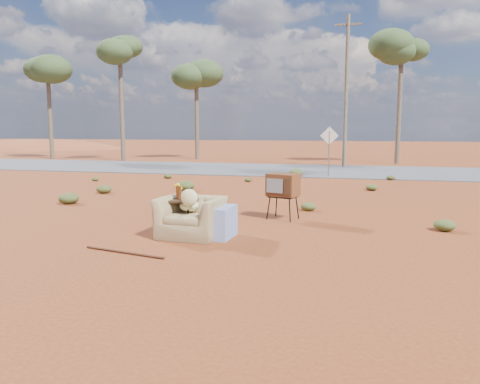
# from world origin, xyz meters

# --- Properties ---
(ground) EXTENTS (140.00, 140.00, 0.00)m
(ground) POSITION_xyz_m (0.00, 0.00, 0.00)
(ground) COLOR brown
(ground) RESTS_ON ground
(highway) EXTENTS (140.00, 7.00, 0.04)m
(highway) POSITION_xyz_m (0.00, 15.00, 0.02)
(highway) COLOR #565659
(highway) RESTS_ON ground
(dirt_mound) EXTENTS (26.00, 18.00, 2.00)m
(dirt_mound) POSITION_xyz_m (-30.00, 34.00, 0.00)
(dirt_mound) COLOR #984924
(dirt_mound) RESTS_ON ground
(armchair) EXTENTS (1.45, 0.91, 1.05)m
(armchair) POSITION_xyz_m (-0.34, 0.04, 0.49)
(armchair) COLOR #987F53
(armchair) RESTS_ON ground
(tv_unit) EXTENTS (0.79, 0.70, 1.07)m
(tv_unit) POSITION_xyz_m (1.03, 2.22, 0.80)
(tv_unit) COLOR black
(tv_unit) RESTS_ON ground
(side_table) EXTENTS (0.52, 0.52, 1.01)m
(side_table) POSITION_xyz_m (-0.69, 0.17, 0.74)
(side_table) COLOR #3A2515
(side_table) RESTS_ON ground
(rusty_bar) EXTENTS (1.63, 0.39, 0.04)m
(rusty_bar) POSITION_xyz_m (-1.13, -1.45, 0.02)
(rusty_bar) COLOR #4F2515
(rusty_bar) RESTS_ON ground
(road_sign) EXTENTS (0.78, 0.06, 2.19)m
(road_sign) POSITION_xyz_m (1.50, 12.00, 1.50)
(road_sign) COLOR brown
(road_sign) RESTS_ON ground
(eucalyptus_far_left) EXTENTS (3.20, 3.20, 7.10)m
(eucalyptus_far_left) POSITION_xyz_m (-18.00, 20.00, 5.94)
(eucalyptus_far_left) COLOR brown
(eucalyptus_far_left) RESTS_ON ground
(eucalyptus_left) EXTENTS (3.20, 3.20, 8.10)m
(eucalyptus_left) POSITION_xyz_m (-12.00, 19.00, 6.92)
(eucalyptus_left) COLOR brown
(eucalyptus_left) RESTS_ON ground
(eucalyptus_near_left) EXTENTS (3.20, 3.20, 6.60)m
(eucalyptus_near_left) POSITION_xyz_m (-8.00, 22.00, 5.45)
(eucalyptus_near_left) COLOR brown
(eucalyptus_near_left) RESTS_ON ground
(eucalyptus_center) EXTENTS (3.20, 3.20, 7.60)m
(eucalyptus_center) POSITION_xyz_m (5.00, 21.00, 6.43)
(eucalyptus_center) COLOR brown
(eucalyptus_center) RESTS_ON ground
(utility_pole_center) EXTENTS (1.40, 0.20, 8.00)m
(utility_pole_center) POSITION_xyz_m (2.00, 17.50, 4.15)
(utility_pole_center) COLOR brown
(utility_pole_center) RESTS_ON ground
(scrub_patch) EXTENTS (17.49, 8.07, 0.33)m
(scrub_patch) POSITION_xyz_m (-0.82, 4.41, 0.14)
(scrub_patch) COLOR #495726
(scrub_patch) RESTS_ON ground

